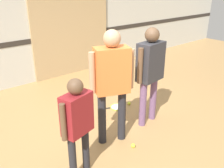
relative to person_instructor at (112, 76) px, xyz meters
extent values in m
plane|color=#A87F4C|center=(0.10, 0.15, -1.08)|extent=(16.00, 16.00, 0.00)
cube|color=beige|center=(0.10, 3.16, 0.52)|extent=(16.00, 0.06, 3.20)
cube|color=#2D2823|center=(0.10, 3.13, -0.06)|extent=(16.00, 0.01, 0.12)
cube|color=tan|center=(1.26, 3.10, 0.00)|extent=(2.24, 0.05, 2.17)
cylinder|color=#232328|center=(-0.15, 0.06, -0.66)|extent=(0.12, 0.12, 0.84)
cylinder|color=#232328|center=(0.15, -0.06, -0.66)|extent=(0.12, 0.12, 0.84)
cube|color=orange|center=(0.00, 0.00, 0.09)|extent=(0.55, 0.43, 0.66)
sphere|color=tan|center=(0.00, 0.00, 0.54)|extent=(0.24, 0.24, 0.24)
cylinder|color=tan|center=(-0.27, 0.11, 0.08)|extent=(0.09, 0.09, 0.59)
cylinder|color=tan|center=(0.27, -0.11, 0.08)|extent=(0.09, 0.09, 0.59)
cylinder|color=#232328|center=(-0.93, -0.35, -0.76)|extent=(0.09, 0.09, 0.64)
cylinder|color=#232328|center=(-0.69, -0.29, -0.76)|extent=(0.09, 0.09, 0.64)
cube|color=maroon|center=(-0.81, -0.32, -0.18)|extent=(0.42, 0.29, 0.51)
sphere|color=brown|center=(-0.81, -0.32, 0.17)|extent=(0.19, 0.19, 0.19)
cylinder|color=brown|center=(-1.02, -0.37, -0.19)|extent=(0.07, 0.07, 0.46)
cylinder|color=brown|center=(-0.59, -0.26, -0.19)|extent=(0.07, 0.07, 0.46)
cylinder|color=#6B4C70|center=(1.00, 0.04, -0.68)|extent=(0.12, 0.12, 0.81)
cylinder|color=#6B4C70|center=(0.69, 0.01, -0.68)|extent=(0.12, 0.12, 0.81)
cube|color=#2D2D33|center=(0.84, 0.03, 0.04)|extent=(0.50, 0.31, 0.64)
sphere|color=brown|center=(0.84, 0.03, 0.48)|extent=(0.24, 0.24, 0.24)
cylinder|color=brown|center=(1.12, 0.06, 0.04)|extent=(0.08, 0.08, 0.57)
cylinder|color=brown|center=(0.57, -0.01, 0.04)|extent=(0.08, 0.08, 0.57)
torus|color=#C6D838|center=(0.79, 0.76, -1.07)|extent=(0.41, 0.41, 0.02)
cylinder|color=silver|center=(0.79, 0.76, -1.07)|extent=(0.26, 0.26, 0.01)
cylinder|color=black|center=(0.57, 0.87, -1.07)|extent=(0.20, 0.12, 0.02)
sphere|color=black|center=(0.47, 0.92, -1.07)|extent=(0.03, 0.03, 0.03)
sphere|color=#CCE038|center=(0.11, -0.36, -1.05)|extent=(0.07, 0.07, 0.07)
sphere|color=#CCE038|center=(1.05, 0.70, -1.05)|extent=(0.07, 0.07, 0.07)
camera|label=1|loc=(-2.15, -2.55, 1.26)|focal=40.00mm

